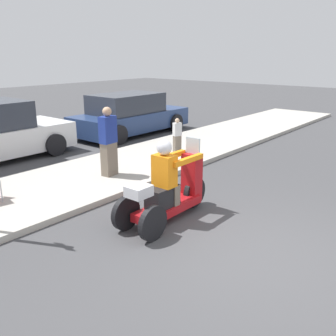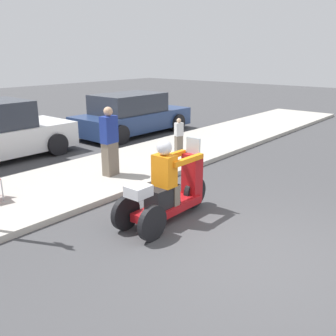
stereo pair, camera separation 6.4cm
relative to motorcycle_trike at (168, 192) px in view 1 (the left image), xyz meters
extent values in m
plane|color=#424244|center=(-0.15, -1.77, -0.54)|extent=(60.00, 60.00, 0.00)
cube|color=#B2ADA3|center=(-0.15, 2.83, -0.48)|extent=(28.00, 2.80, 0.12)
cylinder|color=black|center=(0.80, 0.00, -0.24)|extent=(0.59, 0.10, 0.59)
cylinder|color=black|center=(-0.74, -0.30, -0.24)|extent=(0.59, 0.10, 0.59)
cylinder|color=black|center=(-0.74, 0.30, -0.24)|extent=(0.59, 0.10, 0.59)
cube|color=#AD1419|center=(0.00, 0.00, -0.30)|extent=(1.46, 0.42, 0.15)
cube|color=black|center=(-0.15, 0.00, -0.05)|extent=(0.58, 0.33, 0.36)
cube|color=#AD1419|center=(0.70, 0.00, 0.08)|extent=(0.24, 0.33, 0.92)
cube|color=silver|center=(0.72, 0.00, 0.69)|extent=(0.03, 0.30, 0.30)
cube|color=silver|center=(-0.73, 0.00, 0.22)|extent=(0.36, 0.33, 0.18)
cube|color=orange|center=(-0.10, 0.00, 0.41)|extent=(0.26, 0.38, 0.55)
sphere|color=silver|center=(-0.10, 0.00, 0.81)|extent=(0.26, 0.26, 0.26)
cube|color=#726656|center=(0.03, -0.12, -0.05)|extent=(0.14, 0.14, 0.36)
cube|color=#726656|center=(0.03, 0.12, -0.05)|extent=(0.14, 0.14, 0.36)
cube|color=orange|center=(0.30, -0.20, 0.55)|extent=(0.79, 0.09, 0.09)
cube|color=orange|center=(0.30, 0.20, 0.55)|extent=(0.79, 0.09, 0.09)
cube|color=#726656|center=(0.83, 2.47, -0.03)|extent=(0.36, 0.25, 0.77)
cube|color=navy|center=(0.83, 2.47, 0.66)|extent=(0.40, 0.26, 0.61)
sphere|color=tan|center=(0.83, 2.47, 1.07)|extent=(0.21, 0.21, 0.21)
cube|color=#726656|center=(3.54, 2.59, -0.18)|extent=(0.24, 0.20, 0.48)
cube|color=silver|center=(3.54, 2.59, 0.25)|extent=(0.27, 0.21, 0.38)
sphere|color=beige|center=(3.54, 2.59, 0.50)|extent=(0.13, 0.13, 0.13)
cylinder|color=#A5A8AD|center=(-1.62, 2.79, -0.20)|extent=(0.02, 0.02, 0.44)
cube|color=navy|center=(4.92, 5.83, -0.04)|extent=(4.58, 1.79, 0.64)
cube|color=#2D333D|center=(4.69, 5.83, 0.62)|extent=(2.52, 1.61, 0.67)
cylinder|color=black|center=(6.41, 4.94, -0.22)|extent=(0.64, 0.22, 0.64)
cylinder|color=black|center=(6.41, 6.73, -0.22)|extent=(0.64, 0.22, 0.64)
cylinder|color=black|center=(3.43, 4.94, -0.22)|extent=(0.64, 0.22, 0.64)
cylinder|color=black|center=(3.43, 6.73, -0.22)|extent=(0.64, 0.22, 0.64)
cylinder|color=black|center=(1.32, 5.35, -0.22)|extent=(0.64, 0.22, 0.64)
cylinder|color=black|center=(1.32, 7.24, -0.22)|extent=(0.64, 0.22, 0.64)
camera|label=1|loc=(-4.72, -3.91, 2.31)|focal=40.00mm
camera|label=2|loc=(-4.68, -3.96, 2.31)|focal=40.00mm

